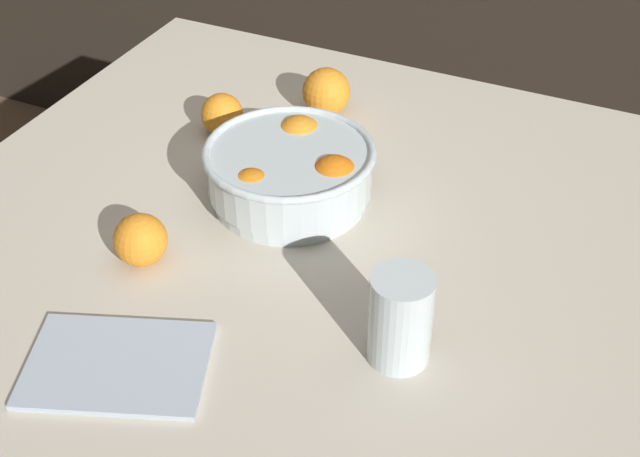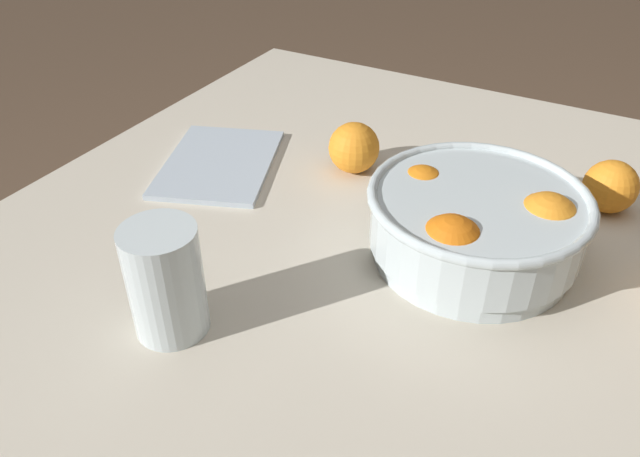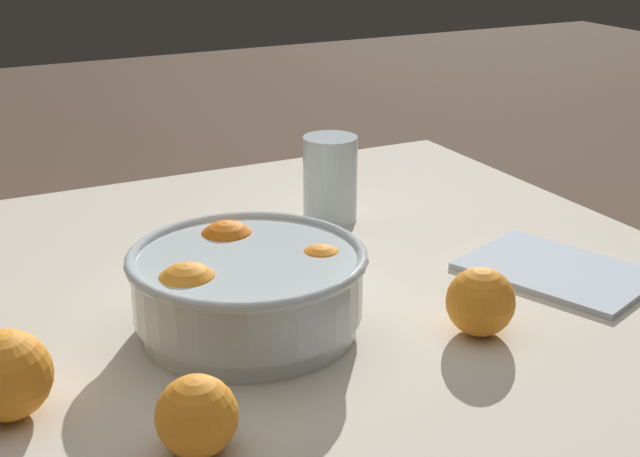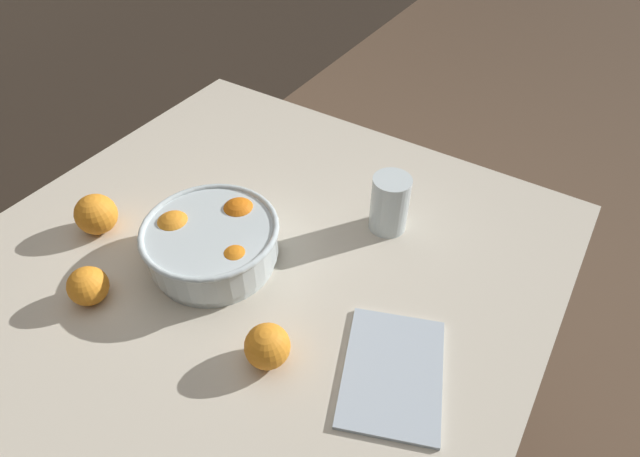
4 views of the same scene
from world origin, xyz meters
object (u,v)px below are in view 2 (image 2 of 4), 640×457
Objects in this scene: fruit_bowl at (475,223)px; orange_loose_aside at (610,187)px; juice_glass at (166,285)px; orange_loose_front at (354,148)px.

fruit_bowl reaches higher than orange_loose_aside.
juice_glass is (0.26, -0.24, 0.00)m from fruit_bowl.
fruit_bowl is at bearing 60.67° from orange_loose_front.
fruit_bowl is 3.45× the size of orange_loose_front.
orange_loose_front is 1.05× the size of orange_loose_aside.
juice_glass reaches higher than fruit_bowl.
orange_loose_front reaches higher than orange_loose_aside.
juice_glass is at bearing -42.03° from fruit_bowl.
orange_loose_front is at bearing -78.47° from orange_loose_aside.
fruit_bowl is 0.25m from orange_loose_front.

